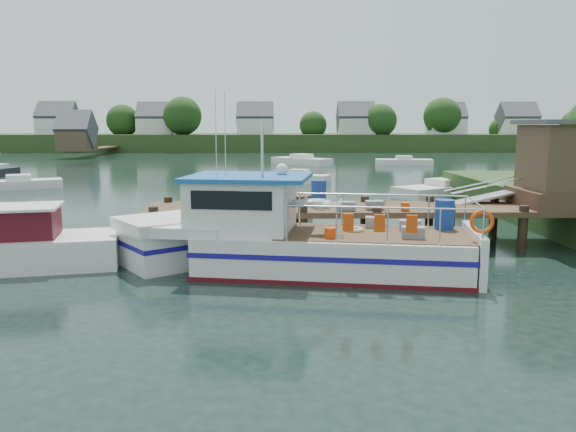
{
  "coord_description": "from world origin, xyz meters",
  "views": [
    {
      "loc": [
        -1.37,
        -19.9,
        4.25
      ],
      "look_at": [
        -1.0,
        -1.5,
        1.3
      ],
      "focal_mm": 35.0,
      "sensor_mm": 36.0,
      "label": 1
    }
  ],
  "objects_px": {
    "moored_b": "(299,178)",
    "moored_e": "(2,171)",
    "moored_rowboat": "(270,203)",
    "moored_d": "(301,161)",
    "dock": "(496,183)",
    "lobster_boat": "(288,239)",
    "moored_far": "(404,162)",
    "moored_c": "(445,190)",
    "moored_a": "(19,184)"
  },
  "relations": [
    {
      "from": "moored_d",
      "to": "dock",
      "type": "bearing_deg",
      "value": -98.91
    },
    {
      "from": "dock",
      "to": "moored_rowboat",
      "type": "xyz_separation_m",
      "value": [
        -8.21,
        7.99,
        -1.79
      ]
    },
    {
      "from": "dock",
      "to": "moored_c",
      "type": "distance_m",
      "value": 14.43
    },
    {
      "from": "lobster_boat",
      "to": "moored_d",
      "type": "height_order",
      "value": "lobster_boat"
    },
    {
      "from": "moored_e",
      "to": "dock",
      "type": "bearing_deg",
      "value": -46.02
    },
    {
      "from": "lobster_boat",
      "to": "moored_b",
      "type": "xyz_separation_m",
      "value": [
        1.37,
        26.21,
        -0.58
      ]
    },
    {
      "from": "moored_d",
      "to": "moored_e",
      "type": "distance_m",
      "value": 29.88
    },
    {
      "from": "dock",
      "to": "moored_c",
      "type": "height_order",
      "value": "dock"
    },
    {
      "from": "moored_far",
      "to": "moored_c",
      "type": "bearing_deg",
      "value": -105.12
    },
    {
      "from": "dock",
      "to": "moored_far",
      "type": "relative_size",
      "value": 2.6
    },
    {
      "from": "moored_b",
      "to": "moored_e",
      "type": "height_order",
      "value": "moored_b"
    },
    {
      "from": "lobster_boat",
      "to": "moored_e",
      "type": "distance_m",
      "value": 41.01
    },
    {
      "from": "moored_d",
      "to": "moored_far",
      "type": "bearing_deg",
      "value": -19.7
    },
    {
      "from": "moored_rowboat",
      "to": "moored_d",
      "type": "bearing_deg",
      "value": 86.0
    },
    {
      "from": "moored_b",
      "to": "moored_c",
      "type": "height_order",
      "value": "moored_c"
    },
    {
      "from": "dock",
      "to": "moored_d",
      "type": "distance_m",
      "value": 43.07
    },
    {
      "from": "moored_a",
      "to": "moored_c",
      "type": "relative_size",
      "value": 0.81
    },
    {
      "from": "moored_b",
      "to": "moored_e",
      "type": "relative_size",
      "value": 1.28
    },
    {
      "from": "moored_far",
      "to": "moored_a",
      "type": "relative_size",
      "value": 1.12
    },
    {
      "from": "lobster_boat",
      "to": "moored_rowboat",
      "type": "distance_m",
      "value": 11.69
    },
    {
      "from": "moored_rowboat",
      "to": "moored_c",
      "type": "bearing_deg",
      "value": 30.88
    },
    {
      "from": "moored_rowboat",
      "to": "moored_c",
      "type": "xyz_separation_m",
      "value": [
        10.67,
        6.11,
        -0.05
      ]
    },
    {
      "from": "dock",
      "to": "moored_b",
      "type": "bearing_deg",
      "value": 105.37
    },
    {
      "from": "moored_a",
      "to": "moored_b",
      "type": "bearing_deg",
      "value": 5.9
    },
    {
      "from": "moored_a",
      "to": "moored_e",
      "type": "xyz_separation_m",
      "value": [
        -6.38,
        10.86,
        0.01
      ]
    },
    {
      "from": "moored_rowboat",
      "to": "moored_c",
      "type": "relative_size",
      "value": 0.61
    },
    {
      "from": "moored_far",
      "to": "moored_c",
      "type": "height_order",
      "value": "moored_c"
    },
    {
      "from": "dock",
      "to": "lobster_boat",
      "type": "distance_m",
      "value": 8.5
    },
    {
      "from": "moored_far",
      "to": "moored_e",
      "type": "height_order",
      "value": "moored_far"
    },
    {
      "from": "moored_b",
      "to": "moored_d",
      "type": "distance_m",
      "value": 20.22
    },
    {
      "from": "moored_rowboat",
      "to": "moored_d",
      "type": "relative_size",
      "value": 0.63
    },
    {
      "from": "moored_far",
      "to": "moored_e",
      "type": "xyz_separation_m",
      "value": [
        -38.03,
        -12.58,
        -0.01
      ]
    },
    {
      "from": "moored_far",
      "to": "moored_d",
      "type": "bearing_deg",
      "value": 168.54
    },
    {
      "from": "moored_c",
      "to": "moored_d",
      "type": "distance_m",
      "value": 29.62
    },
    {
      "from": "lobster_boat",
      "to": "moored_a",
      "type": "bearing_deg",
      "value": 138.28
    },
    {
      "from": "moored_c",
      "to": "moored_e",
      "type": "distance_m",
      "value": 37.56
    },
    {
      "from": "moored_far",
      "to": "moored_c",
      "type": "xyz_separation_m",
      "value": [
        -3.72,
        -27.85,
        0.01
      ]
    },
    {
      "from": "dock",
      "to": "lobster_boat",
      "type": "relative_size",
      "value": 1.5
    },
    {
      "from": "lobster_boat",
      "to": "moored_far",
      "type": "height_order",
      "value": "lobster_boat"
    },
    {
      "from": "moored_rowboat",
      "to": "moored_d",
      "type": "height_order",
      "value": "moored_d"
    },
    {
      "from": "moored_rowboat",
      "to": "moored_a",
      "type": "relative_size",
      "value": 0.76
    },
    {
      "from": "moored_rowboat",
      "to": "moored_d",
      "type": "distance_m",
      "value": 34.88
    },
    {
      "from": "dock",
      "to": "moored_e",
      "type": "relative_size",
      "value": 4.35
    },
    {
      "from": "moored_c",
      "to": "moored_b",
      "type": "bearing_deg",
      "value": 114.51
    },
    {
      "from": "dock",
      "to": "moored_rowboat",
      "type": "bearing_deg",
      "value": 135.78
    },
    {
      "from": "moored_a",
      "to": "dock",
      "type": "bearing_deg",
      "value": -41.92
    },
    {
      "from": "moored_b",
      "to": "moored_d",
      "type": "xyz_separation_m",
      "value": [
        1.07,
        20.19,
        0.07
      ]
    },
    {
      "from": "moored_far",
      "to": "moored_c",
      "type": "distance_m",
      "value": 28.1
    },
    {
      "from": "moored_d",
      "to": "moored_e",
      "type": "height_order",
      "value": "moored_d"
    },
    {
      "from": "dock",
      "to": "moored_b",
      "type": "xyz_separation_m",
      "value": [
        -6.2,
        22.54,
        -1.86
      ]
    }
  ]
}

